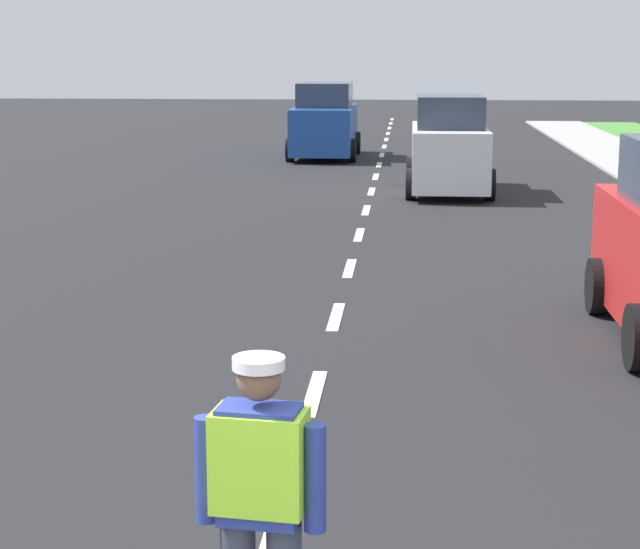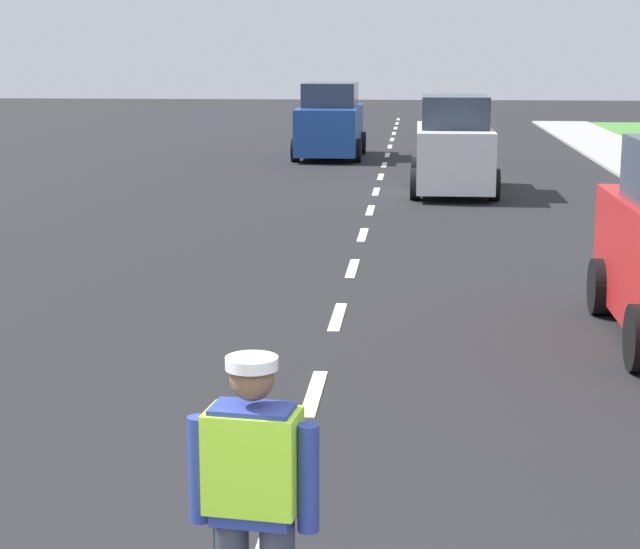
{
  "view_description": "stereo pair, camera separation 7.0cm",
  "coord_description": "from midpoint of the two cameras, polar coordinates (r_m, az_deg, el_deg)",
  "views": [
    {
      "loc": [
        0.85,
        -4.03,
        3.12
      ],
      "look_at": [
        0.04,
        5.86,
        1.1
      ],
      "focal_mm": 61.63,
      "sensor_mm": 36.0,
      "label": 1
    },
    {
      "loc": [
        0.92,
        -4.03,
        3.12
      ],
      "look_at": [
        0.04,
        5.86,
        1.1
      ],
      "focal_mm": 61.63,
      "sensor_mm": 36.0,
      "label": 2
    }
  ],
  "objects": [
    {
      "name": "lane_center_line",
      "position": [
        29.41,
        3.34,
        5.41
      ],
      "size": [
        0.14,
        46.4,
        0.01
      ],
      "color": "silver",
      "rests_on": "ground"
    },
    {
      "name": "road_worker",
      "position": [
        5.59,
        -2.85,
        -11.61
      ],
      "size": [
        0.77,
        0.36,
        1.67
      ],
      "color": "#383D4C",
      "rests_on": "ground"
    },
    {
      "name": "ground_plane",
      "position": [
        25.24,
        3.04,
        4.39
      ],
      "size": [
        96.0,
        96.0,
        0.0
      ],
      "primitive_type": "plane",
      "color": "black"
    },
    {
      "name": "car_oncoming_third",
      "position": [
        33.0,
        0.59,
        7.88
      ],
      "size": [
        2.01,
        4.36,
        2.21
      ],
      "color": "#1E4799",
      "rests_on": "ground"
    },
    {
      "name": "car_outgoing_far",
      "position": [
        24.82,
        7.04,
        6.54
      ],
      "size": [
        1.89,
        4.11,
        2.17
      ],
      "color": "silver",
      "rests_on": "ground"
    }
  ]
}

